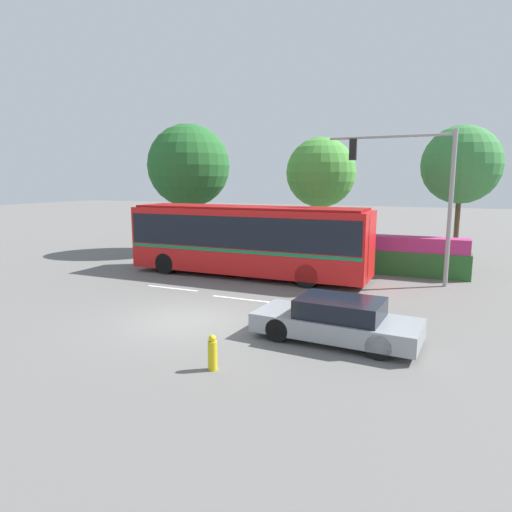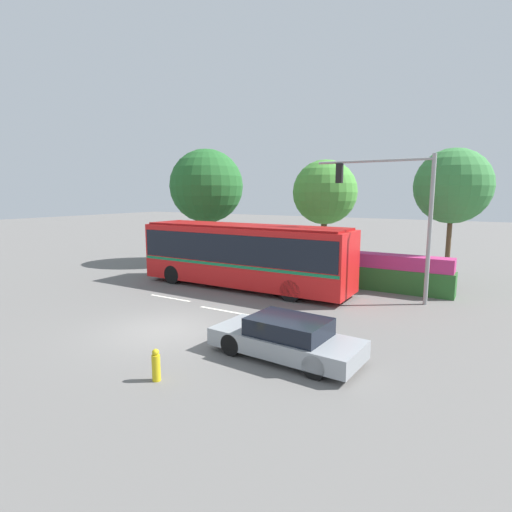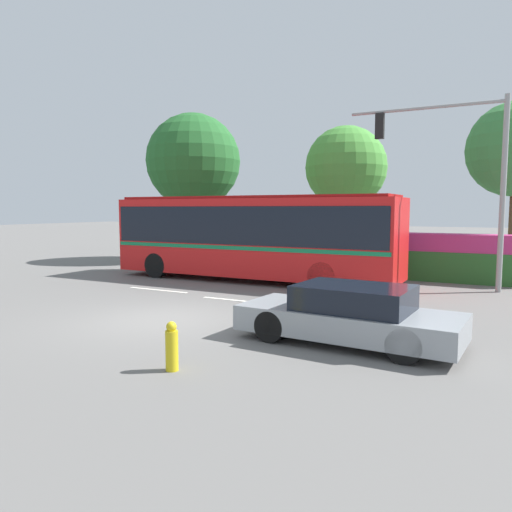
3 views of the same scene
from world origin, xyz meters
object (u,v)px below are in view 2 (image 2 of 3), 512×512
at_px(sedan_foreground, 286,338).
at_px(street_tree_centre, 325,193).
at_px(traffic_light_pole, 400,205).
at_px(city_bus, 243,252).
at_px(street_tree_left, 206,186).
at_px(street_tree_right, 453,186).
at_px(fire_hydrant, 156,366).

bearing_deg(sedan_foreground, street_tree_centre, -68.87).
distance_m(traffic_light_pole, street_tree_centre, 8.83).
height_order(city_bus, street_tree_centre, street_tree_centre).
bearing_deg(street_tree_left, city_bus, -39.68).
xyz_separation_m(sedan_foreground, street_tree_centre, (-4.63, 14.73, 4.29)).
bearing_deg(street_tree_left, sedan_foreground, -44.75).
distance_m(city_bus, traffic_light_pole, 7.80).
distance_m(sedan_foreground, street_tree_left, 17.89).
relative_size(street_tree_right, fire_hydrant, 8.27).
bearing_deg(street_tree_centre, street_tree_left, -161.28).
bearing_deg(fire_hydrant, street_tree_left, 123.41).
relative_size(sedan_foreground, street_tree_centre, 0.66).
xyz_separation_m(street_tree_left, street_tree_centre, (7.62, 2.58, -0.43)).
relative_size(sedan_foreground, fire_hydrant, 5.38).
bearing_deg(sedan_foreground, street_tree_left, -41.08).
distance_m(city_bus, street_tree_left, 8.97).
bearing_deg(street_tree_centre, street_tree_right, -12.94).
height_order(traffic_light_pole, street_tree_left, street_tree_left).
distance_m(street_tree_left, fire_hydrant, 18.89).
bearing_deg(city_bus, street_tree_centre, -98.76).
bearing_deg(traffic_light_pole, sedan_foreground, 80.59).
height_order(traffic_light_pole, street_tree_right, street_tree_right).
distance_m(sedan_foreground, traffic_light_pole, 9.19).
height_order(sedan_foreground, traffic_light_pole, traffic_light_pole).
height_order(sedan_foreground, fire_hydrant, sedan_foreground).
distance_m(street_tree_centre, street_tree_right, 7.82).
xyz_separation_m(street_tree_left, street_tree_right, (15.24, 0.83, -0.13)).
height_order(sedan_foreground, street_tree_centre, street_tree_centre).
relative_size(city_bus, sedan_foreground, 2.44).
relative_size(traffic_light_pole, street_tree_left, 0.82).
xyz_separation_m(city_bus, sedan_foreground, (5.88, -6.86, -1.27)).
xyz_separation_m(street_tree_left, fire_hydrant, (10.05, -15.23, -4.89)).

